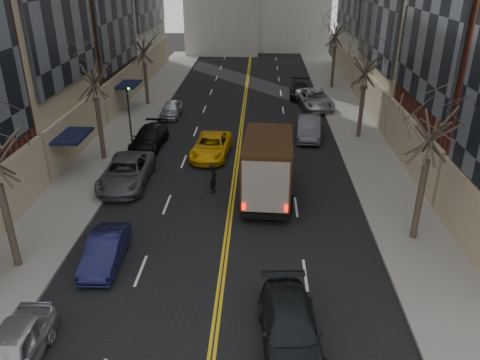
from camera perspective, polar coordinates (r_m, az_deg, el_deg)
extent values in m
cube|color=slate|center=(38.61, -13.40, 6.50)|extent=(4.00, 66.00, 0.15)
cube|color=slate|center=(37.92, 13.95, 6.11)|extent=(4.00, 66.00, 0.15)
cube|color=black|center=(30.17, -20.03, 5.08)|extent=(2.00, 3.00, 0.15)
cube|color=black|center=(30.87, -21.29, 3.23)|extent=(0.20, 3.00, 2.50)
cube|color=black|center=(41.96, -13.65, 11.26)|extent=(2.00, 3.00, 0.15)
cube|color=black|center=(42.46, -14.70, 9.85)|extent=(0.20, 3.00, 2.50)
cylinder|color=#382D23|center=(21.60, -26.31, -5.06)|extent=(0.30, 0.30, 3.83)
cylinder|color=#382D23|center=(31.58, -16.66, 5.99)|extent=(0.30, 0.30, 4.05)
cylinder|color=#382D23|center=(43.63, -11.37, 11.45)|extent=(0.30, 0.30, 3.69)
cylinder|color=#382D23|center=(22.80, 21.04, -2.27)|extent=(0.30, 0.30, 3.96)
cylinder|color=#382D23|center=(35.43, 14.53, 8.06)|extent=(0.30, 0.30, 3.78)
cylinder|color=#382D23|center=(49.73, 11.28, 13.37)|extent=(0.30, 0.30, 4.14)
cylinder|color=black|center=(33.01, -13.26, 6.97)|extent=(0.12, 0.12, 3.80)
imported|color=black|center=(32.38, -13.67, 10.92)|extent=(0.15, 0.18, 0.90)
sphere|color=#0CE526|center=(32.26, -13.45, 10.80)|extent=(0.14, 0.14, 0.14)
cube|color=black|center=(26.03, 3.33, -0.88)|extent=(2.61, 6.78, 0.31)
cube|color=black|center=(27.85, 3.58, 3.26)|extent=(2.53, 1.89, 2.19)
cube|color=black|center=(24.88, 3.36, 1.67)|extent=(2.75, 5.23, 3.13)
cube|color=black|center=(23.19, 3.01, -4.36)|extent=(2.41, 0.30, 0.31)
cube|color=red|center=(22.99, 0.44, -3.26)|extent=(0.19, 0.07, 0.37)
cube|color=red|center=(22.94, 5.65, -3.47)|extent=(0.19, 0.07, 0.37)
cube|color=gold|center=(24.75, 0.45, 3.16)|extent=(0.09, 0.94, 0.94)
cube|color=gold|center=(24.68, 6.36, 2.93)|extent=(0.09, 0.94, 0.94)
cylinder|color=black|center=(28.10, 0.99, 1.04)|extent=(0.34, 1.01, 1.00)
cylinder|color=black|center=(28.05, 6.01, 0.84)|extent=(0.34, 1.01, 1.00)
cylinder|color=black|center=(24.55, 0.28, -2.74)|extent=(0.34, 1.01, 1.00)
cylinder|color=black|center=(24.48, 6.04, -2.97)|extent=(0.34, 1.01, 1.00)
imported|color=black|center=(16.67, 6.11, -17.61)|extent=(2.33, 5.01, 1.41)
cube|color=black|center=(16.83, 6.07, -14.55)|extent=(0.13, 0.04, 0.09)
cube|color=blue|center=(16.80, 6.08, -14.62)|extent=(0.10, 0.01, 0.06)
imported|color=#EDB00A|center=(31.55, -3.50, 4.15)|extent=(2.73, 5.21, 1.40)
imported|color=black|center=(26.45, -3.25, 0.21)|extent=(0.45, 0.64, 1.69)
imported|color=#B4B6BC|center=(17.44, -26.09, -18.29)|extent=(1.82, 4.25, 1.43)
imported|color=#111337|center=(21.21, -16.10, -8.26)|extent=(1.52, 4.02, 1.31)
imported|color=#4B4E53|center=(28.15, -13.70, 0.94)|extent=(2.70, 5.65, 1.55)
imported|color=black|center=(33.63, -11.00, 5.09)|extent=(2.24, 4.96, 1.41)
imported|color=#ADB1B5|center=(40.28, -8.36, 8.55)|extent=(1.62, 3.84, 1.30)
imported|color=#4F5156|center=(35.22, 8.38, 6.32)|extent=(2.03, 4.81, 1.54)
imported|color=#A0A2A8|center=(42.85, 9.06, 9.73)|extent=(3.36, 6.07, 1.61)
imported|color=black|center=(46.28, 7.32, 10.85)|extent=(2.27, 4.91, 1.39)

